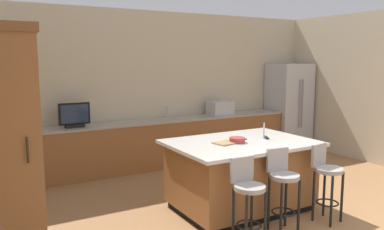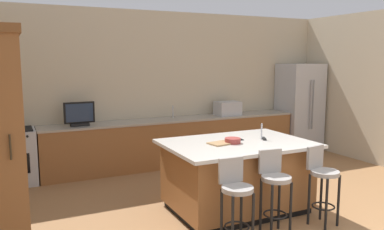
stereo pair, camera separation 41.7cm
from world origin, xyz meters
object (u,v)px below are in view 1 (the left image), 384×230
(cabinet_tower, at_px, (1,154))
(bar_stool_left, at_px, (248,194))
(kitchen_island, at_px, (240,174))
(cutting_board, at_px, (226,143))
(bar_stool_center, at_px, (283,183))
(microwave, at_px, (220,108))
(tv_monitor, at_px, (74,116))
(bar_stool_right, at_px, (326,176))
(refrigerator, at_px, (288,106))
(cell_phone, at_px, (242,138))
(range_oven, at_px, (3,161))
(tv_remote, at_px, (266,138))
(fruit_bowl, at_px, (237,140))

(cabinet_tower, distance_m, bar_stool_left, 2.45)
(kitchen_island, height_order, cutting_board, cutting_board)
(bar_stool_center, xyz_separation_m, cutting_board, (-0.26, 0.80, 0.35))
(microwave, bearing_deg, tv_monitor, -178.99)
(kitchen_island, bearing_deg, cutting_board, -177.70)
(bar_stool_right, bearing_deg, cutting_board, 127.29)
(refrigerator, height_order, microwave, refrigerator)
(tv_monitor, bearing_deg, cell_phone, -52.78)
(range_oven, xyz_separation_m, tv_remote, (3.15, -2.48, 0.49))
(microwave, bearing_deg, bar_stool_right, -100.94)
(range_oven, distance_m, bar_stool_center, 4.27)
(microwave, distance_m, tv_remote, 2.64)
(microwave, xyz_separation_m, cutting_board, (-1.58, -2.48, -0.09))
(cabinet_tower, xyz_separation_m, bar_stool_right, (3.58, -0.45, -0.62))
(tv_monitor, distance_m, tv_remote, 3.18)
(bar_stool_center, distance_m, tv_remote, 0.97)
(range_oven, xyz_separation_m, tv_monitor, (1.10, -0.05, 0.63))
(bar_stool_left, height_order, tv_remote, bar_stool_left)
(tv_monitor, relative_size, fruit_bowl, 2.46)
(cutting_board, bearing_deg, microwave, 57.51)
(refrigerator, xyz_separation_m, bar_stool_left, (-3.72, -3.30, -0.38))
(tv_monitor, height_order, bar_stool_left, tv_monitor)
(cabinet_tower, bearing_deg, cutting_board, 8.52)
(bar_stool_right, bearing_deg, refrigerator, 42.18)
(bar_stool_center, height_order, tv_remote, bar_stool_center)
(cutting_board, bearing_deg, bar_stool_center, -71.98)
(fruit_bowl, xyz_separation_m, cutting_board, (-0.16, 0.02, -0.02))
(range_oven, bearing_deg, cutting_board, -45.18)
(bar_stool_center, relative_size, cutting_board, 3.31)
(range_oven, bearing_deg, cell_phone, -39.48)
(cabinet_tower, bearing_deg, bar_stool_center, -7.90)
(bar_stool_right, bearing_deg, cell_phone, 109.00)
(cell_phone, height_order, cutting_board, cutting_board)
(cutting_board, bearing_deg, refrigerator, 35.49)
(tv_monitor, relative_size, bar_stool_left, 0.53)
(bar_stool_right, xyz_separation_m, cell_phone, (-0.56, 0.98, 0.36))
(refrigerator, relative_size, bar_stool_right, 1.98)
(bar_stool_center, distance_m, cell_phone, 1.01)
(cutting_board, bearing_deg, tv_monitor, 119.30)
(bar_stool_left, relative_size, bar_stool_right, 1.00)
(cell_phone, bearing_deg, kitchen_island, -123.93)
(microwave, bearing_deg, refrigerator, -1.77)
(bar_stool_right, distance_m, cutting_board, 1.31)
(cabinet_tower, xyz_separation_m, tv_monitor, (1.27, 2.83, -0.12))
(microwave, height_order, bar_stool_left, microwave)
(kitchen_island, distance_m, bar_stool_center, 0.81)
(range_oven, height_order, tv_remote, tv_remote)
(kitchen_island, xyz_separation_m, range_oven, (-2.72, 2.47, -0.02))
(range_oven, bearing_deg, tv_remote, -38.24)
(cabinet_tower, xyz_separation_m, bar_stool_center, (2.90, -0.40, -0.61))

